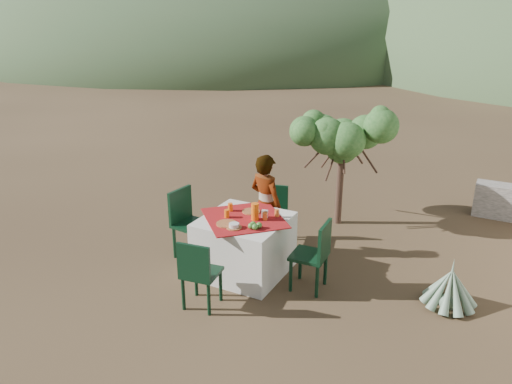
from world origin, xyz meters
TOP-DOWN VIEW (x-y plane):
  - ground at (0.00, 0.00)m, footprint 160.00×160.00m
  - table at (-0.11, -0.12)m, footprint 1.30×1.30m
  - chair_far at (-0.19, 0.88)m, footprint 0.46×0.46m
  - chair_near at (-0.16, -1.09)m, footprint 0.44×0.44m
  - chair_left at (-1.03, -0.05)m, footprint 0.48×0.48m
  - chair_right at (0.84, -0.10)m, footprint 0.43×0.43m
  - person at (-0.12, 0.51)m, footprint 0.60×0.48m
  - shrub_tree at (0.49, 2.00)m, footprint 1.42×1.39m
  - agave at (2.34, 0.28)m, footprint 0.62×0.63m
  - hill_near_left at (-18.00, 30.00)m, footprint 40.00×40.00m
  - hill_far_center at (-4.00, 52.00)m, footprint 60.00×60.00m
  - plate_far at (-0.12, 0.09)m, footprint 0.23×0.23m
  - plate_near at (-0.20, -0.39)m, footprint 0.26×0.26m
  - glass_far at (-0.38, -0.00)m, footprint 0.06×0.06m
  - glass_near at (-0.31, -0.21)m, footprint 0.06×0.06m
  - juice_pitcher at (0.03, -0.10)m, footprint 0.10×0.10m
  - bowl_plate at (-0.07, -0.44)m, footprint 0.19×0.19m
  - white_bowl at (-0.07, -0.44)m, footprint 0.12×0.12m
  - jar_left at (0.15, -0.06)m, footprint 0.06×0.06m
  - jar_right at (0.23, 0.11)m, footprint 0.06×0.06m
  - napkin_holder at (0.11, 0.01)m, footprint 0.08×0.06m
  - fruit_cluster at (0.15, -0.34)m, footprint 0.15×0.14m

SIDE VIEW (x-z plane):
  - ground at x=0.00m, z-range 0.00..0.00m
  - hill_near_left at x=-18.00m, z-range -8.00..8.00m
  - hill_far_center at x=-4.00m, z-range -12.00..12.00m
  - agave at x=2.34m, z-range -0.11..0.56m
  - table at x=-0.11m, z-range 0.00..0.76m
  - chair_far at x=-0.19m, z-range 0.05..0.88m
  - chair_near at x=-0.16m, z-range 0.05..0.90m
  - chair_right at x=0.84m, z-range 0.05..0.93m
  - chair_left at x=-1.03m, z-range 0.05..1.00m
  - person at x=-0.12m, z-range 0.00..1.42m
  - bowl_plate at x=-0.07m, z-range 0.76..0.77m
  - plate_far at x=-0.12m, z-range 0.76..0.78m
  - plate_near at x=-0.20m, z-range 0.76..0.78m
  - white_bowl at x=-0.07m, z-range 0.77..0.82m
  - fruit_cluster at x=0.15m, z-range 0.76..0.84m
  - jar_right at x=0.23m, z-range 0.76..0.85m
  - jar_left at x=0.15m, z-range 0.76..0.86m
  - napkin_holder at x=0.11m, z-range 0.76..0.86m
  - glass_near at x=-0.31m, z-range 0.76..0.86m
  - glass_far at x=-0.38m, z-range 0.76..0.87m
  - juice_pitcher at x=0.03m, z-range 0.76..0.97m
  - shrub_tree at x=0.49m, z-range 0.48..2.15m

